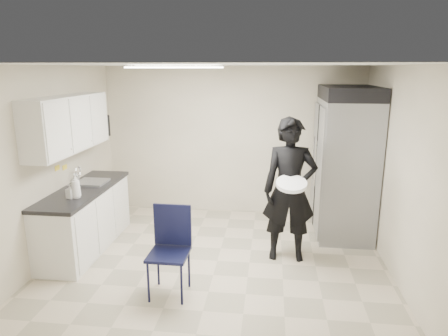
# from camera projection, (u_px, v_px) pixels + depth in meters

# --- Properties ---
(floor) EXTENTS (4.50, 4.50, 0.00)m
(floor) POSITION_uv_depth(u_px,v_px,m) (217.00, 261.00, 5.45)
(floor) COLOR #B6A88F
(floor) RESTS_ON ground
(ceiling) EXTENTS (4.50, 4.50, 0.00)m
(ceiling) POSITION_uv_depth(u_px,v_px,m) (216.00, 65.00, 4.82)
(ceiling) COLOR white
(ceiling) RESTS_ON back_wall
(back_wall) EXTENTS (4.50, 0.00, 4.50)m
(back_wall) POSITION_uv_depth(u_px,v_px,m) (232.00, 141.00, 7.06)
(back_wall) COLOR beige
(back_wall) RESTS_ON floor
(left_wall) EXTENTS (0.00, 4.00, 4.00)m
(left_wall) POSITION_uv_depth(u_px,v_px,m) (52.00, 164.00, 5.40)
(left_wall) COLOR beige
(left_wall) RESTS_ON floor
(right_wall) EXTENTS (0.00, 4.00, 4.00)m
(right_wall) POSITION_uv_depth(u_px,v_px,m) (399.00, 174.00, 4.88)
(right_wall) COLOR beige
(right_wall) RESTS_ON floor
(ceiling_panel) EXTENTS (1.20, 0.60, 0.02)m
(ceiling_panel) POSITION_uv_depth(u_px,v_px,m) (176.00, 67.00, 5.28)
(ceiling_panel) COLOR white
(ceiling_panel) RESTS_ON ceiling
(lower_counter) EXTENTS (0.60, 1.90, 0.86)m
(lower_counter) POSITION_uv_depth(u_px,v_px,m) (86.00, 220.00, 5.77)
(lower_counter) COLOR silver
(lower_counter) RESTS_ON floor
(countertop) EXTENTS (0.64, 1.95, 0.05)m
(countertop) POSITION_uv_depth(u_px,v_px,m) (83.00, 190.00, 5.66)
(countertop) COLOR black
(countertop) RESTS_ON lower_counter
(sink) EXTENTS (0.42, 0.40, 0.14)m
(sink) POSITION_uv_depth(u_px,v_px,m) (92.00, 186.00, 5.90)
(sink) COLOR gray
(sink) RESTS_ON countertop
(faucet) EXTENTS (0.02, 0.02, 0.24)m
(faucet) POSITION_uv_depth(u_px,v_px,m) (78.00, 176.00, 5.88)
(faucet) COLOR silver
(faucet) RESTS_ON countertop
(upper_cabinets) EXTENTS (0.35, 1.80, 0.75)m
(upper_cabinets) POSITION_uv_depth(u_px,v_px,m) (68.00, 124.00, 5.44)
(upper_cabinets) COLOR silver
(upper_cabinets) RESTS_ON left_wall
(towel_dispenser) EXTENTS (0.22, 0.30, 0.35)m
(towel_dispenser) POSITION_uv_depth(u_px,v_px,m) (100.00, 127.00, 6.61)
(towel_dispenser) COLOR black
(towel_dispenser) RESTS_ON left_wall
(notice_sticker_left) EXTENTS (0.00, 0.12, 0.07)m
(notice_sticker_left) POSITION_uv_depth(u_px,v_px,m) (57.00, 168.00, 5.51)
(notice_sticker_left) COLOR yellow
(notice_sticker_left) RESTS_ON left_wall
(notice_sticker_right) EXTENTS (0.00, 0.12, 0.07)m
(notice_sticker_right) POSITION_uv_depth(u_px,v_px,m) (65.00, 167.00, 5.71)
(notice_sticker_right) COLOR yellow
(notice_sticker_right) RESTS_ON left_wall
(commercial_fridge) EXTENTS (0.80, 1.35, 2.10)m
(commercial_fridge) POSITION_uv_depth(u_px,v_px,m) (344.00, 168.00, 6.22)
(commercial_fridge) COLOR gray
(commercial_fridge) RESTS_ON floor
(fridge_compressor) EXTENTS (0.80, 1.35, 0.20)m
(fridge_compressor) POSITION_uv_depth(u_px,v_px,m) (350.00, 93.00, 5.94)
(fridge_compressor) COLOR black
(fridge_compressor) RESTS_ON commercial_fridge
(folding_chair) EXTENTS (0.45, 0.45, 1.00)m
(folding_chair) POSITION_uv_depth(u_px,v_px,m) (169.00, 255.00, 4.53)
(folding_chair) COLOR black
(folding_chair) RESTS_ON floor
(man_tuxedo) EXTENTS (0.73, 0.50, 1.95)m
(man_tuxedo) POSITION_uv_depth(u_px,v_px,m) (290.00, 190.00, 5.33)
(man_tuxedo) COLOR black
(man_tuxedo) RESTS_ON floor
(bucket_lid) EXTENTS (0.40, 0.40, 0.05)m
(bucket_lid) POSITION_uv_depth(u_px,v_px,m) (291.00, 184.00, 5.05)
(bucket_lid) COLOR white
(bucket_lid) RESTS_ON man_tuxedo
(soap_bottle_a) EXTENTS (0.17, 0.17, 0.32)m
(soap_bottle_a) POSITION_uv_depth(u_px,v_px,m) (75.00, 186.00, 5.19)
(soap_bottle_a) COLOR silver
(soap_bottle_a) RESTS_ON countertop
(soap_bottle_b) EXTENTS (0.11, 0.11, 0.19)m
(soap_bottle_b) POSITION_uv_depth(u_px,v_px,m) (70.00, 191.00, 5.19)
(soap_bottle_b) COLOR #AFADB9
(soap_bottle_b) RESTS_ON countertop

